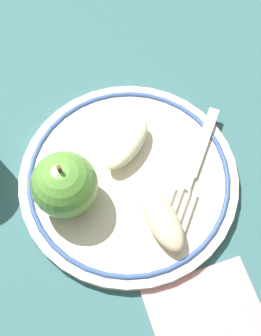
{
  "coord_description": "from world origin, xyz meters",
  "views": [
    {
      "loc": [
        -0.11,
        -0.19,
        0.48
      ],
      "look_at": [
        0.0,
        -0.02,
        0.04
      ],
      "focal_mm": 50.0,
      "sensor_mm": 36.0,
      "label": 1
    }
  ],
  "objects_px": {
    "apple_slice_front": "(127,144)",
    "apple_slice_back": "(159,222)",
    "apple_red_whole": "(65,185)",
    "fork": "(194,166)",
    "plate": "(130,178)"
  },
  "relations": [
    {
      "from": "apple_slice_back",
      "to": "fork",
      "type": "bearing_deg",
      "value": -57.99
    },
    {
      "from": "plate",
      "to": "apple_red_whole",
      "type": "xyz_separation_m",
      "value": [
        -0.07,
        0.01,
        0.04
      ]
    },
    {
      "from": "apple_slice_front",
      "to": "apple_slice_back",
      "type": "xyz_separation_m",
      "value": [
        -0.02,
        -0.09,
        0.0
      ]
    },
    {
      "from": "apple_red_whole",
      "to": "apple_slice_back",
      "type": "distance_m",
      "value": 0.1
    },
    {
      "from": "apple_red_whole",
      "to": "fork",
      "type": "distance_m",
      "value": 0.15
    },
    {
      "from": "fork",
      "to": "apple_slice_back",
      "type": "bearing_deg",
      "value": -10.67
    },
    {
      "from": "apple_slice_back",
      "to": "apple_slice_front",
      "type": "bearing_deg",
      "value": -6.4
    },
    {
      "from": "apple_red_whole",
      "to": "apple_slice_back",
      "type": "relative_size",
      "value": 1.07
    },
    {
      "from": "apple_red_whole",
      "to": "plate",
      "type": "bearing_deg",
      "value": -11.92
    },
    {
      "from": "plate",
      "to": "fork",
      "type": "xyz_separation_m",
      "value": [
        0.06,
        -0.03,
        0.01
      ]
    },
    {
      "from": "plate",
      "to": "apple_slice_front",
      "type": "relative_size",
      "value": 3.36
    },
    {
      "from": "apple_slice_front",
      "to": "apple_slice_back",
      "type": "relative_size",
      "value": 1.0
    },
    {
      "from": "apple_red_whole",
      "to": "apple_slice_back",
      "type": "xyz_separation_m",
      "value": [
        0.06,
        -0.08,
        -0.02
      ]
    },
    {
      "from": "apple_red_whole",
      "to": "apple_slice_front",
      "type": "bearing_deg",
      "value": 10.53
    },
    {
      "from": "apple_red_whole",
      "to": "apple_slice_back",
      "type": "height_order",
      "value": "apple_red_whole"
    }
  ]
}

